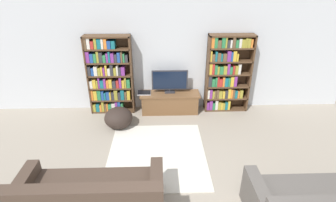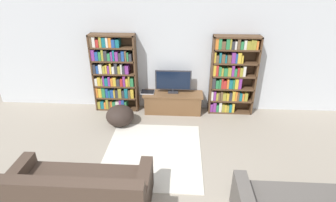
{
  "view_description": "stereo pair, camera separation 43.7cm",
  "coord_description": "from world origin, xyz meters",
  "px_view_note": "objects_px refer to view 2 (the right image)",
  "views": [
    {
      "loc": [
        -0.13,
        -1.7,
        3.1
      ],
      "look_at": [
        0.03,
        3.11,
        0.7
      ],
      "focal_mm": 28.0,
      "sensor_mm": 36.0,
      "label": 1
    },
    {
      "loc": [
        0.31,
        -1.69,
        3.1
      ],
      "look_at": [
        0.03,
        3.11,
        0.7
      ],
      "focal_mm": 28.0,
      "sensor_mm": 36.0,
      "label": 2
    }
  ],
  "objects_px": {
    "bookshelf_right": "(230,75)",
    "television": "(173,81)",
    "laptop": "(148,92)",
    "tv_stand": "(173,103)",
    "beanbag_ottoman": "(120,116)",
    "bookshelf_left": "(114,74)",
    "couch_left_sectional": "(78,195)"
  },
  "relations": [
    {
      "from": "bookshelf_right",
      "to": "television",
      "type": "distance_m",
      "value": 1.33
    },
    {
      "from": "laptop",
      "to": "tv_stand",
      "type": "bearing_deg",
      "value": -2.16
    },
    {
      "from": "bookshelf_right",
      "to": "beanbag_ottoman",
      "type": "xyz_separation_m",
      "value": [
        -2.46,
        -0.77,
        -0.72
      ]
    },
    {
      "from": "bookshelf_left",
      "to": "tv_stand",
      "type": "bearing_deg",
      "value": -4.29
    },
    {
      "from": "television",
      "to": "laptop",
      "type": "xyz_separation_m",
      "value": [
        -0.61,
        -0.04,
        -0.28
      ]
    },
    {
      "from": "bookshelf_right",
      "to": "couch_left_sectional",
      "type": "xyz_separation_m",
      "value": [
        -2.54,
        -3.11,
        -0.67
      ]
    },
    {
      "from": "television",
      "to": "laptop",
      "type": "height_order",
      "value": "television"
    },
    {
      "from": "bookshelf_right",
      "to": "television",
      "type": "relative_size",
      "value": 2.19
    },
    {
      "from": "television",
      "to": "tv_stand",
      "type": "bearing_deg",
      "value": -90.0
    },
    {
      "from": "couch_left_sectional",
      "to": "bookshelf_left",
      "type": "bearing_deg",
      "value": 93.52
    },
    {
      "from": "bookshelf_left",
      "to": "bookshelf_right",
      "type": "xyz_separation_m",
      "value": [
        2.73,
        0.0,
        0.03
      ]
    },
    {
      "from": "bookshelf_right",
      "to": "laptop",
      "type": "bearing_deg",
      "value": -177.49
    },
    {
      "from": "beanbag_ottoman",
      "to": "couch_left_sectional",
      "type": "bearing_deg",
      "value": -91.85
    },
    {
      "from": "laptop",
      "to": "couch_left_sectional",
      "type": "relative_size",
      "value": 0.16
    },
    {
      "from": "bookshelf_right",
      "to": "television",
      "type": "height_order",
      "value": "bookshelf_right"
    },
    {
      "from": "bookshelf_left",
      "to": "bookshelf_right",
      "type": "bearing_deg",
      "value": 0.04
    },
    {
      "from": "laptop",
      "to": "beanbag_ottoman",
      "type": "height_order",
      "value": "laptop"
    },
    {
      "from": "bookshelf_left",
      "to": "beanbag_ottoman",
      "type": "relative_size",
      "value": 3.02
    },
    {
      "from": "couch_left_sectional",
      "to": "beanbag_ottoman",
      "type": "distance_m",
      "value": 2.34
    },
    {
      "from": "tv_stand",
      "to": "bookshelf_right",
      "type": "bearing_deg",
      "value": 4.66
    },
    {
      "from": "tv_stand",
      "to": "couch_left_sectional",
      "type": "distance_m",
      "value": 3.24
    },
    {
      "from": "bookshelf_left",
      "to": "couch_left_sectional",
      "type": "bearing_deg",
      "value": -86.48
    },
    {
      "from": "bookshelf_right",
      "to": "tv_stand",
      "type": "xyz_separation_m",
      "value": [
        -1.32,
        -0.11,
        -0.7
      ]
    },
    {
      "from": "television",
      "to": "couch_left_sectional",
      "type": "xyz_separation_m",
      "value": [
        -1.22,
        -3.06,
        -0.51
      ]
    },
    {
      "from": "bookshelf_left",
      "to": "bookshelf_right",
      "type": "height_order",
      "value": "same"
    },
    {
      "from": "bookshelf_left",
      "to": "tv_stand",
      "type": "relative_size",
      "value": 1.31
    },
    {
      "from": "bookshelf_left",
      "to": "tv_stand",
      "type": "xyz_separation_m",
      "value": [
        1.41,
        -0.11,
        -0.67
      ]
    },
    {
      "from": "couch_left_sectional",
      "to": "beanbag_ottoman",
      "type": "height_order",
      "value": "couch_left_sectional"
    },
    {
      "from": "bookshelf_right",
      "to": "tv_stand",
      "type": "bearing_deg",
      "value": -175.34
    },
    {
      "from": "bookshelf_right",
      "to": "bookshelf_left",
      "type": "bearing_deg",
      "value": -179.96
    },
    {
      "from": "laptop",
      "to": "beanbag_ottoman",
      "type": "relative_size",
      "value": 0.52
    },
    {
      "from": "television",
      "to": "laptop",
      "type": "relative_size",
      "value": 2.66
    }
  ]
}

